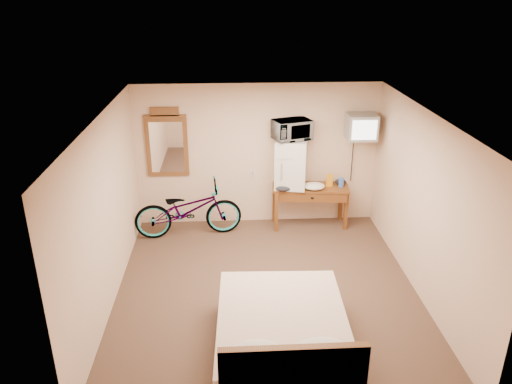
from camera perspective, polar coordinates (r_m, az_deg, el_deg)
room at (r=6.56m, az=1.34°, el=-2.13°), size 4.60×4.64×2.50m
desk at (r=8.74m, az=6.24°, el=-0.18°), size 1.36×0.63×0.75m
mini_fridge at (r=8.54m, az=4.01°, el=3.29°), size 0.60×0.59×0.85m
microwave at (r=8.37m, az=4.12°, el=7.11°), size 0.70×0.58×0.33m
snack_bag at (r=8.73m, az=8.37°, el=1.33°), size 0.11×0.07×0.22m
blue_cup at (r=8.76m, az=9.71°, el=1.10°), size 0.09×0.09×0.16m
cloth_cream at (r=8.59m, az=6.66°, el=0.67°), size 0.37×0.28×0.11m
cloth_dark_a at (r=8.48m, az=3.14°, el=0.43°), size 0.26×0.20×0.10m
cloth_dark_b at (r=8.88m, az=9.63°, el=1.17°), size 0.19×0.16×0.09m
crt_television at (r=8.55m, az=11.94°, el=7.31°), size 0.49×0.59×0.43m
wall_mirror at (r=8.65m, az=-10.17°, el=5.49°), size 0.71×0.04×1.21m
bicycle at (r=8.52m, az=-7.75°, el=-2.02°), size 1.87×0.86×0.95m
bed at (r=5.91m, az=3.08°, el=-16.26°), size 1.54×2.00×0.90m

